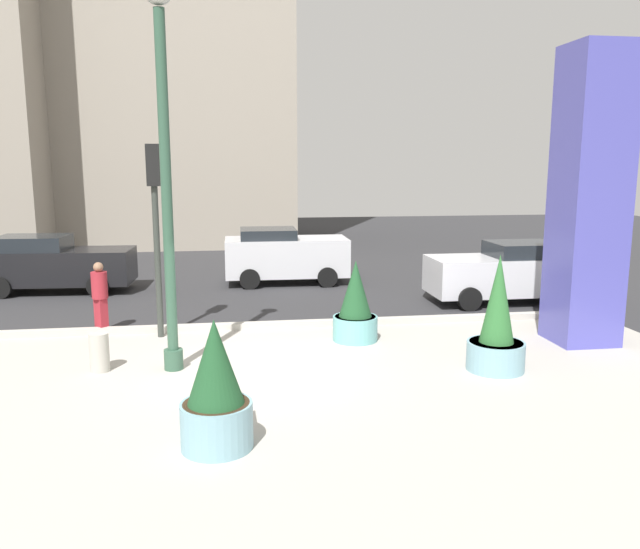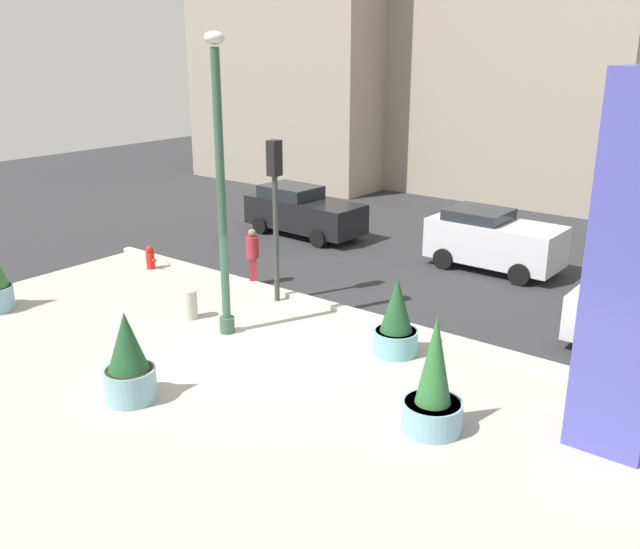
{
  "view_description": "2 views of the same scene",
  "coord_description": "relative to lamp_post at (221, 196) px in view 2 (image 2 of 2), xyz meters",
  "views": [
    {
      "loc": [
        -0.38,
        -11.47,
        3.9
      ],
      "look_at": [
        1.32,
        0.34,
        1.78
      ],
      "focal_mm": 35.25,
      "sensor_mm": 36.0,
      "label": 1
    },
    {
      "loc": [
        9.78,
        -10.57,
        6.67
      ],
      "look_at": [
        0.95,
        0.81,
        1.86
      ],
      "focal_mm": 39.25,
      "sensor_mm": 36.0,
      "label": 2
    }
  ],
  "objects": [
    {
      "name": "curb_strip",
      "position": [
        1.51,
        2.78,
        -3.28
      ],
      "size": [
        18.0,
        0.24,
        0.16
      ],
      "primitive_type": "cube",
      "color": "#B7B2A8",
      "rests_on": "ground_plane"
    },
    {
      "name": "car_curb_east",
      "position": [
        2.89,
        8.55,
        -2.43
      ],
      "size": [
        3.99,
        2.07,
        1.81
      ],
      "color": "silver",
      "rests_on": "ground_plane"
    },
    {
      "name": "potted_plant_curbside",
      "position": [
        6.08,
        -0.91,
        -2.51
      ],
      "size": [
        1.09,
        1.09,
        2.24
      ],
      "color": "#7AA8B7",
      "rests_on": "ground_plane"
    },
    {
      "name": "art_pillar_blue",
      "position": [
        8.73,
        0.69,
        -0.19
      ],
      "size": [
        1.27,
        1.27,
        6.34
      ],
      "primitive_type": "cube",
      "color": "#4C4CAD",
      "rests_on": "ground_plane"
    },
    {
      "name": "potted_plant_near_left",
      "position": [
        3.83,
        1.47,
        -2.59
      ],
      "size": [
        0.99,
        0.99,
        1.81
      ],
      "color": "#6BB2B2",
      "rests_on": "ground_plane"
    },
    {
      "name": "traffic_light_corner",
      "position": [
        -0.49,
        2.39,
        -0.43
      ],
      "size": [
        0.28,
        0.42,
        4.31
      ],
      "color": "#333833",
      "rests_on": "ground_plane"
    },
    {
      "name": "ground_plane",
      "position": [
        1.51,
        3.66,
        -3.36
      ],
      "size": [
        60.0,
        60.0,
        0.0
      ],
      "primitive_type": "plane",
      "color": "#2D2D30"
    },
    {
      "name": "concrete_bollard",
      "position": [
        -1.37,
        0.07,
        -2.98
      ],
      "size": [
        0.36,
        0.36,
        0.75
      ],
      "primitive_type": "cylinder",
      "color": "#B2ADA3",
      "rests_on": "ground_plane"
    },
    {
      "name": "lamp_post",
      "position": [
        0.0,
        0.0,
        0.0
      ],
      "size": [
        0.44,
        0.44,
        6.88
      ],
      "color": "#335642",
      "rests_on": "ground_plane"
    },
    {
      "name": "fire_hydrant",
      "position": [
        -5.41,
        2.11,
        -2.99
      ],
      "size": [
        0.36,
        0.26,
        0.75
      ],
      "color": "red",
      "rests_on": "ground_plane"
    },
    {
      "name": "car_passing_lane",
      "position": [
        -4.22,
        8.08,
        -2.49
      ],
      "size": [
        4.55,
        2.1,
        1.74
      ],
      "color": "black",
      "rests_on": "ground_plane"
    },
    {
      "name": "plaza_pavement",
      "position": [
        1.51,
        -2.34,
        -3.36
      ],
      "size": [
        18.0,
        10.0,
        0.02
      ],
      "primitive_type": "cube",
      "color": "#ADA89E",
      "rests_on": "ground_plane"
    },
    {
      "name": "pedestrian_by_curb",
      "position": [
        -1.88,
        2.95,
        -2.43
      ],
      "size": [
        0.51,
        0.51,
        1.67
      ],
      "color": "maroon",
      "rests_on": "ground_plane"
    },
    {
      "name": "potted_plant_near_right",
      "position": [
        0.88,
        -3.52,
        -2.55
      ],
      "size": [
        1.0,
        1.0,
        1.84
      ],
      "color": "#7AA8B7",
      "rests_on": "ground_plane"
    }
  ]
}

